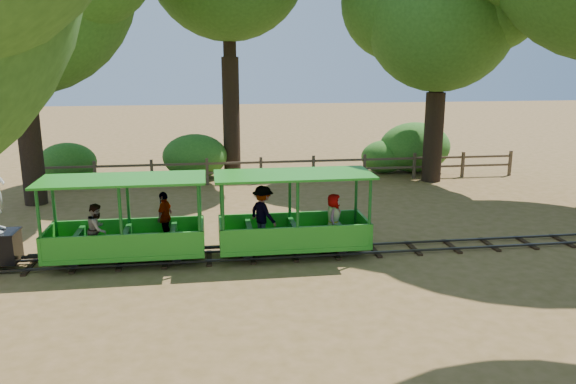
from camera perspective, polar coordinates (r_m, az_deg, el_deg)
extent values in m
plane|color=#9D7043|center=(13.70, 4.71, -6.21)|extent=(90.00, 90.00, 0.00)
cube|color=#3F3D3A|center=(13.40, 5.00, -6.33)|extent=(22.00, 0.05, 0.05)
cube|color=#3F3D3A|center=(13.95, 4.44, -5.51)|extent=(22.00, 0.05, 0.05)
cube|color=#382314|center=(13.69, 4.71, -6.11)|extent=(0.12, 1.00, 0.05)
cube|color=#382314|center=(13.53, -16.57, -6.90)|extent=(0.12, 1.00, 0.05)
cube|color=#382314|center=(15.55, 23.04, -4.76)|extent=(0.12, 1.00, 0.05)
cylinder|color=maroon|center=(14.41, -27.14, -5.60)|extent=(0.33, 0.05, 0.33)
cube|color=#26901F|center=(13.41, -16.01, -5.68)|extent=(3.50, 1.34, 0.10)
cube|color=#145A1A|center=(13.45, -15.98, -6.17)|extent=(3.15, 0.51, 0.14)
cube|color=#26901F|center=(12.72, -16.46, -5.28)|extent=(3.50, 0.06, 0.51)
cube|color=#26901F|center=(13.91, -15.76, -3.63)|extent=(3.50, 0.06, 0.51)
cube|color=#26901F|center=(12.98, -16.48, 1.22)|extent=(3.66, 1.49, 0.05)
cylinder|color=#145A1A|center=(12.95, -23.93, -3.19)|extent=(0.07, 0.07, 1.65)
cylinder|color=#145A1A|center=(14.08, -22.65, -1.79)|extent=(0.07, 0.07, 1.65)
cylinder|color=#145A1A|center=(12.45, -8.99, -2.81)|extent=(0.07, 0.07, 1.65)
cylinder|color=#145A1A|center=(13.62, -8.94, -1.38)|extent=(0.07, 0.07, 1.65)
cube|color=#145A1A|center=(13.52, -20.51, -4.71)|extent=(0.12, 1.13, 0.41)
cube|color=#145A1A|center=(13.33, -16.08, -4.63)|extent=(0.12, 1.13, 0.41)
cube|color=#145A1A|center=(13.22, -11.56, -4.52)|extent=(0.12, 1.13, 0.41)
cylinder|color=black|center=(13.32, -20.99, -6.57)|extent=(0.29, 0.06, 0.29)
cylinder|color=black|center=(13.96, -20.38, -5.60)|extent=(0.29, 0.06, 0.29)
cylinder|color=black|center=(12.99, -11.26, -6.41)|extent=(0.29, 0.06, 0.29)
cylinder|color=black|center=(13.65, -11.12, -5.41)|extent=(0.29, 0.06, 0.29)
imported|color=gray|center=(12.99, -18.80, -3.59)|extent=(0.51, 0.62, 1.15)
imported|color=gray|center=(13.50, -12.41, -2.44)|extent=(0.51, 0.76, 1.20)
cube|color=#26901F|center=(13.41, 0.56, -5.12)|extent=(3.50, 1.34, 0.10)
cube|color=#145A1A|center=(13.45, 0.56, -5.62)|extent=(3.15, 0.51, 0.14)
cube|color=#26901F|center=(12.73, 0.99, -4.70)|extent=(3.50, 0.06, 0.51)
cube|color=#26901F|center=(13.91, 0.17, -3.10)|extent=(3.50, 0.06, 0.51)
cube|color=#26901F|center=(12.98, 0.58, 1.78)|extent=(3.66, 1.49, 0.05)
cylinder|color=#145A1A|center=(12.45, -6.62, -2.73)|extent=(0.07, 0.07, 1.65)
cylinder|color=#145A1A|center=(13.62, -6.78, -1.31)|extent=(0.07, 0.07, 1.65)
cylinder|color=#145A1A|center=(12.96, 8.30, -2.13)|extent=(0.07, 0.07, 1.65)
cylinder|color=#145A1A|center=(14.09, 6.91, -0.82)|extent=(0.07, 0.07, 1.65)
cube|color=#145A1A|center=(13.22, -3.95, -4.26)|extent=(0.12, 1.13, 0.41)
cube|color=#145A1A|center=(13.33, 0.56, -4.08)|extent=(0.12, 1.13, 0.41)
cube|color=#145A1A|center=(13.53, 4.97, -3.87)|extent=(0.12, 1.13, 0.41)
cylinder|color=black|center=(13.00, -4.12, -6.17)|extent=(0.29, 0.06, 0.29)
cylinder|color=black|center=(13.66, -4.34, -5.19)|extent=(0.29, 0.06, 0.29)
cylinder|color=black|center=(13.33, 5.58, -5.69)|extent=(0.29, 0.06, 0.29)
cylinder|color=black|center=(13.97, 4.90, -4.76)|extent=(0.29, 0.06, 0.29)
imported|color=gray|center=(13.24, -2.56, -2.16)|extent=(0.87, 0.98, 1.32)
imported|color=gray|center=(13.23, 4.65, -2.60)|extent=(0.55, 0.66, 1.15)
cylinder|color=#2D2116|center=(19.56, -24.70, 4.33)|extent=(0.70, 0.70, 3.82)
cylinder|color=#2D2116|center=(19.38, -25.59, 13.10)|extent=(0.52, 0.53, 2.18)
cylinder|color=#2D2116|center=(22.20, -5.78, 7.51)|extent=(0.66, 0.66, 4.64)
cylinder|color=#2D2116|center=(22.12, -6.01, 16.95)|extent=(0.50, 0.50, 2.65)
cylinder|color=#2D2116|center=(21.96, 14.54, 5.39)|extent=(0.72, 0.72, 3.35)
cylinder|color=#2D2116|center=(21.77, 14.96, 12.27)|extent=(0.54, 0.54, 1.91)
sphere|color=#2B571B|center=(21.82, 15.25, 16.92)|extent=(5.44, 5.44, 5.44)
sphere|color=#2B571B|center=(22.31, 11.29, 18.44)|extent=(4.35, 4.35, 4.35)
cube|color=brown|center=(21.83, -24.16, 1.45)|extent=(0.10, 0.10, 1.00)
cube|color=brown|center=(21.36, -19.00, 1.66)|extent=(0.10, 0.10, 1.00)
cube|color=brown|center=(21.07, -13.66, 1.87)|extent=(0.10, 0.10, 1.00)
cube|color=brown|center=(20.97, -8.21, 2.06)|extent=(0.10, 0.10, 1.00)
cube|color=brown|center=(21.06, -2.76, 2.23)|extent=(0.10, 0.10, 1.00)
cube|color=brown|center=(21.34, 2.60, 2.38)|extent=(0.10, 0.10, 1.00)
cube|color=brown|center=(21.79, 7.77, 2.51)|extent=(0.10, 0.10, 1.00)
cube|color=brown|center=(22.42, 12.70, 2.61)|extent=(0.10, 0.10, 1.00)
cube|color=brown|center=(23.21, 17.33, 2.68)|extent=(0.10, 0.10, 1.00)
cube|color=brown|center=(24.13, 21.63, 2.74)|extent=(0.10, 0.10, 1.00)
cube|color=brown|center=(21.12, -0.06, 3.11)|extent=(18.00, 0.06, 0.08)
cube|color=brown|center=(21.18, -0.06, 2.18)|extent=(18.00, 0.06, 0.08)
ellipsoid|color=#2D6B1E|center=(22.82, -21.49, 2.81)|extent=(2.16, 1.66, 1.49)
ellipsoid|color=#2D6B1E|center=(22.19, -9.43, 3.60)|extent=(2.50, 1.92, 1.73)
ellipsoid|color=#2D6B1E|center=(23.34, 9.76, 3.57)|extent=(1.91, 1.47, 1.32)
ellipsoid|color=#2D6B1E|center=(23.70, 12.75, 4.46)|extent=(2.95, 2.27, 2.04)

